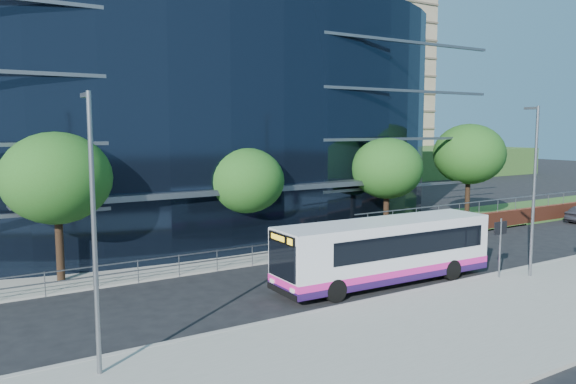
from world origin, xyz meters
TOP-DOWN VIEW (x-y plane):
  - ground at (0.00, 0.00)m, footprint 200.00×200.00m
  - pavement_near at (0.00, -5.00)m, footprint 80.00×8.00m
  - kerb at (0.00, -1.00)m, footprint 80.00×0.25m
  - yellow_line_outer at (0.00, -0.80)m, footprint 80.00×0.08m
  - yellow_line_inner at (0.00, -0.65)m, footprint 80.00×0.08m
  - far_forecourt at (-6.00, 11.00)m, footprint 50.00×8.00m
  - grass_verge at (24.00, 11.00)m, footprint 36.00×8.00m
  - glass_office at (-4.00, 20.85)m, footprint 44.00×23.10m
  - retaining_wall at (20.00, 7.30)m, footprint 34.00×0.40m
  - guard_railings at (-8.00, 7.00)m, footprint 24.00×0.05m
  - apartment_block at (32.00, 57.21)m, footprint 60.00×42.00m
  - street_sign at (4.50, -1.59)m, footprint 0.85×0.09m
  - tree_far_a at (-13.00, 9.00)m, footprint 4.95×4.95m
  - tree_far_b at (-3.00, 9.50)m, footprint 4.29×4.29m
  - tree_far_c at (7.00, 9.00)m, footprint 4.62×4.62m
  - tree_far_d at (16.00, 10.00)m, footprint 5.28×5.28m
  - tree_dist_e at (24.00, 40.00)m, footprint 4.62×4.62m
  - tree_dist_f at (40.00, 42.00)m, footprint 4.29×4.29m
  - streetlight_west at (-14.00, -2.17)m, footprint 0.15×0.77m
  - streetlight_east at (6.00, -2.17)m, footprint 0.15×0.77m
  - city_bus at (-0.35, 0.84)m, footprint 10.97×2.85m

SIDE VIEW (x-z plane):
  - ground at x=0.00m, z-range 0.00..0.00m
  - yellow_line_outer at x=0.00m, z-range 0.00..0.01m
  - yellow_line_inner at x=0.00m, z-range 0.00..0.01m
  - far_forecourt at x=-6.00m, z-range 0.00..0.10m
  - grass_verge at x=24.00m, z-range 0.00..0.12m
  - pavement_near at x=0.00m, z-range 0.00..0.15m
  - kerb at x=0.00m, z-range 0.00..0.16m
  - retaining_wall at x=20.00m, z-range -0.44..1.67m
  - guard_railings at x=-8.00m, z-range 0.27..1.37m
  - city_bus at x=-0.35m, z-range 0.09..3.04m
  - street_sign at x=4.50m, z-range 0.75..3.55m
  - tree_far_b at x=-3.00m, z-range 1.19..7.23m
  - tree_dist_f at x=40.00m, z-range 1.19..7.23m
  - streetlight_west at x=-14.00m, z-range 0.44..8.44m
  - streetlight_east at x=6.00m, z-range 0.44..8.44m
  - tree_far_c at x=7.00m, z-range 1.28..7.79m
  - tree_dist_e at x=24.00m, z-range 1.28..7.79m
  - tree_far_a at x=-13.00m, z-range 1.37..8.35m
  - tree_far_d at x=16.00m, z-range 1.47..8.91m
  - glass_office at x=-4.00m, z-range 0.00..16.00m
  - apartment_block at x=32.00m, z-range -3.89..26.11m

